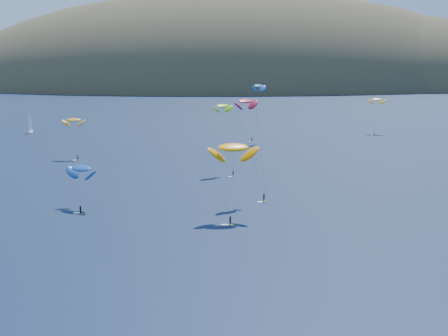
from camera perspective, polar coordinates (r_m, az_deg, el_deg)
The scene contains 9 objects.
island at distance 647.16m, azimuth 2.84°, elevation 6.73°, with size 730.00×300.00×210.00m.
sailboat at distance 304.30m, azimuth -17.26°, elevation 3.24°, with size 8.52×7.30×10.33m.
kitesurfer_1 at distance 233.32m, azimuth -13.58°, elevation 4.29°, with size 7.96×8.71×15.96m.
kitesurfer_2 at distance 148.96m, azimuth 0.86°, elevation 1.90°, with size 12.01×12.32×19.88m.
kitesurfer_3 at distance 202.20m, azimuth -0.13°, elevation 5.70°, with size 7.87×13.75×23.28m.
kitesurfer_4 at distance 265.72m, azimuth 3.19°, elevation 7.51°, with size 8.46×8.83×25.79m.
kitesurfer_9 at distance 166.46m, azimuth 2.01°, elevation 6.10°, with size 9.36×10.25×28.11m.
kitesurfer_10 at distance 162.76m, azimuth -12.94°, elevation -0.03°, with size 10.30×13.26×12.47m.
kitesurfer_11 at distance 299.50m, azimuth 13.80°, elevation 6.11°, with size 8.30×13.44×17.64m.
Camera 1 is at (-22.05, -79.79, 41.07)m, focal length 50.00 mm.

